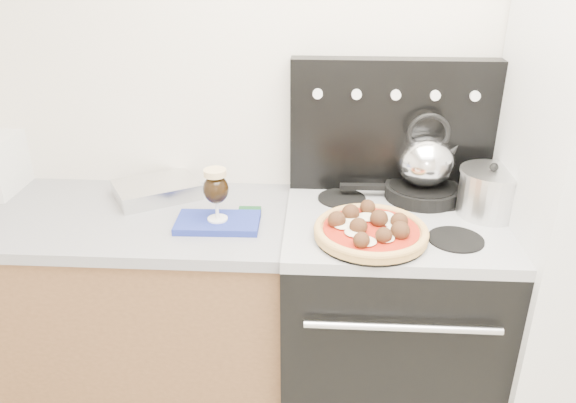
# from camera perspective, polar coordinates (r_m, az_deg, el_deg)

# --- Properties ---
(room_shell) EXTENTS (3.52, 3.01, 2.52)m
(room_shell) POSITION_cam_1_polar(r_m,az_deg,el_deg) (1.07, 13.21, -6.83)
(room_shell) COLOR #BAB4A2
(room_shell) RESTS_ON ground
(base_cabinet) EXTENTS (1.45, 0.60, 0.86)m
(base_cabinet) POSITION_cam_1_polar(r_m,az_deg,el_deg) (2.41, -17.93, -11.11)
(base_cabinet) COLOR brown
(base_cabinet) RESTS_ON ground
(countertop) EXTENTS (1.48, 0.63, 0.04)m
(countertop) POSITION_cam_1_polar(r_m,az_deg,el_deg) (2.19, -19.46, -1.48)
(countertop) COLOR gray
(countertop) RESTS_ON base_cabinet
(stove_body) EXTENTS (0.76, 0.65, 0.88)m
(stove_body) POSITION_cam_1_polar(r_m,az_deg,el_deg) (2.25, 9.78, -12.65)
(stove_body) COLOR black
(stove_body) RESTS_ON ground
(cooktop) EXTENTS (0.76, 0.65, 0.04)m
(cooktop) POSITION_cam_1_polar(r_m,az_deg,el_deg) (2.01, 10.72, -2.17)
(cooktop) COLOR #ADADB2
(cooktop) RESTS_ON stove_body
(backguard) EXTENTS (0.76, 0.08, 0.50)m
(backguard) POSITION_cam_1_polar(r_m,az_deg,el_deg) (2.16, 10.47, 7.56)
(backguard) COLOR black
(backguard) RESTS_ON cooktop
(foil_sheet) EXTENTS (0.37, 0.35, 0.06)m
(foil_sheet) POSITION_cam_1_polar(r_m,az_deg,el_deg) (2.22, -13.22, 1.18)
(foil_sheet) COLOR white
(foil_sheet) RESTS_ON countertop
(oven_mitt) EXTENTS (0.29, 0.17, 0.02)m
(oven_mitt) POSITION_cam_1_polar(r_m,az_deg,el_deg) (1.96, -7.14, -2.14)
(oven_mitt) COLOR navy
(oven_mitt) RESTS_ON countertop
(beer_glass) EXTENTS (0.10, 0.10, 0.19)m
(beer_glass) POSITION_cam_1_polar(r_m,az_deg,el_deg) (1.92, -7.30, 0.71)
(beer_glass) COLOR black
(beer_glass) RESTS_ON oven_mitt
(pizza_pan) EXTENTS (0.42, 0.42, 0.01)m
(pizza_pan) POSITION_cam_1_polar(r_m,az_deg,el_deg) (1.85, 8.36, -3.63)
(pizza_pan) COLOR black
(pizza_pan) RESTS_ON cooktop
(pizza) EXTENTS (0.41, 0.41, 0.05)m
(pizza) POSITION_cam_1_polar(r_m,az_deg,el_deg) (1.83, 8.43, -2.75)
(pizza) COLOR #E3AD57
(pizza) RESTS_ON pizza_pan
(skillet) EXTENTS (0.29, 0.29, 0.05)m
(skillet) POSITION_cam_1_polar(r_m,az_deg,el_deg) (2.17, 13.47, 0.98)
(skillet) COLOR black
(skillet) RESTS_ON cooktop
(tea_kettle) EXTENTS (0.25, 0.25, 0.23)m
(tea_kettle) POSITION_cam_1_polar(r_m,az_deg,el_deg) (2.12, 13.85, 4.48)
(tea_kettle) COLOR silver
(tea_kettle) RESTS_ON skillet
(stock_pot) EXTENTS (0.26, 0.26, 0.16)m
(stock_pot) POSITION_cam_1_polar(r_m,az_deg,el_deg) (2.09, 19.80, 0.75)
(stock_pot) COLOR silver
(stock_pot) RESTS_ON cooktop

